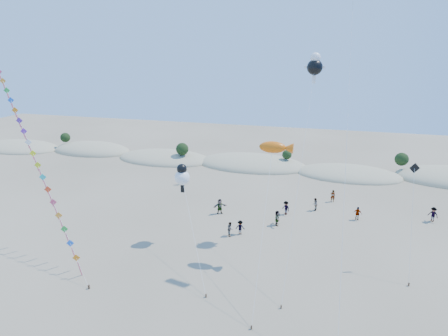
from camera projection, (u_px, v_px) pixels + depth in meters
dune_ridge at (257, 165)px, 64.43m from camera, size 145.30×11.49×5.57m
kite_train at (16, 112)px, 39.16m from camera, size 25.77×17.35×24.91m
fish_kite at (276, 148)px, 33.37m from camera, size 3.04×11.27×11.31m
cartoon_kite_low at (182, 176)px, 37.56m from camera, size 6.10×9.67×8.26m
cartoon_kite_high at (315, 66)px, 36.42m from camera, size 2.00×14.98×18.87m
parafoil_kite at (353, 1)px, 29.45m from camera, size 2.05×15.88×23.87m
dark_kite at (413, 198)px, 32.42m from camera, size 0.92×4.32×9.70m
beachgoers at (281, 209)px, 44.76m from camera, size 33.90×14.48×1.87m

